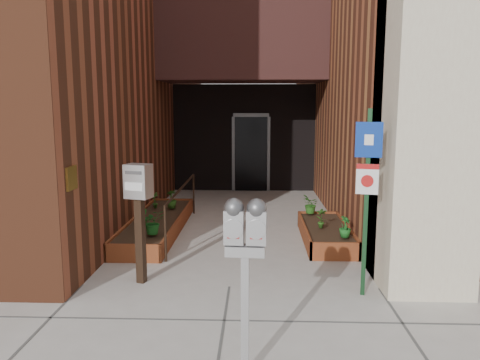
# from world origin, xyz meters

# --- Properties ---
(ground) EXTENTS (80.00, 80.00, 0.00)m
(ground) POSITION_xyz_m (0.00, 0.00, 0.00)
(ground) COLOR #9E9991
(ground) RESTS_ON ground
(architecture) EXTENTS (20.00, 14.60, 10.00)m
(architecture) POSITION_xyz_m (-0.18, 6.89, 4.98)
(architecture) COLOR brown
(architecture) RESTS_ON ground
(planter_left) EXTENTS (0.90, 3.60, 0.30)m
(planter_left) POSITION_xyz_m (-1.55, 2.70, 0.13)
(planter_left) COLOR brown
(planter_left) RESTS_ON ground
(planter_right) EXTENTS (0.80, 2.20, 0.30)m
(planter_right) POSITION_xyz_m (1.60, 2.20, 0.13)
(planter_right) COLOR brown
(planter_right) RESTS_ON ground
(handrail) EXTENTS (0.04, 3.34, 0.90)m
(handrail) POSITION_xyz_m (-1.05, 2.65, 0.75)
(handrail) COLOR black
(handrail) RESTS_ON ground
(parking_meter) EXTENTS (0.37, 0.18, 1.64)m
(parking_meter) POSITION_xyz_m (0.26, -2.10, 1.27)
(parking_meter) COLOR #A9A9AC
(parking_meter) RESTS_ON ground
(sign_post) EXTENTS (0.32, 0.11, 2.37)m
(sign_post) POSITION_xyz_m (1.73, -0.20, 1.46)
(sign_post) COLOR #123319
(sign_post) RESTS_ON ground
(payment_dropbox) EXTENTS (0.38, 0.32, 1.64)m
(payment_dropbox) POSITION_xyz_m (-1.22, 0.13, 1.18)
(payment_dropbox) COLOR black
(payment_dropbox) RESTS_ON ground
(shrub_left_a) EXTENTS (0.50, 0.50, 0.41)m
(shrub_left_a) POSITION_xyz_m (-1.35, 1.50, 0.50)
(shrub_left_a) COLOR #19571B
(shrub_left_a) RESTS_ON planter_left
(shrub_left_b) EXTENTS (0.25, 0.25, 0.32)m
(shrub_left_b) POSITION_xyz_m (-1.64, 1.99, 0.46)
(shrub_left_b) COLOR #1C5E1A
(shrub_left_b) RESTS_ON planter_left
(shrub_left_c) EXTENTS (0.30, 0.30, 0.38)m
(shrub_left_c) POSITION_xyz_m (-1.41, 3.51, 0.49)
(shrub_left_c) COLOR #254F16
(shrub_left_c) RESTS_ON planter_left
(shrub_left_d) EXTENTS (0.24, 0.24, 0.33)m
(shrub_left_d) POSITION_xyz_m (-1.75, 3.50, 0.47)
(shrub_left_d) COLOR #245016
(shrub_left_d) RESTS_ON planter_left
(shrub_right_a) EXTENTS (0.27, 0.27, 0.35)m
(shrub_right_a) POSITION_xyz_m (1.80, 1.42, 0.47)
(shrub_right_a) COLOR #1C6320
(shrub_right_a) RESTS_ON planter_right
(shrub_right_b) EXTENTS (0.19, 0.19, 0.35)m
(shrub_right_b) POSITION_xyz_m (1.49, 2.00, 0.48)
(shrub_right_b) COLOR #285719
(shrub_right_b) RESTS_ON planter_right
(shrub_right_c) EXTENTS (0.35, 0.35, 0.37)m
(shrub_right_c) POSITION_xyz_m (1.43, 3.10, 0.49)
(shrub_right_c) COLOR #28611B
(shrub_right_c) RESTS_ON planter_right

